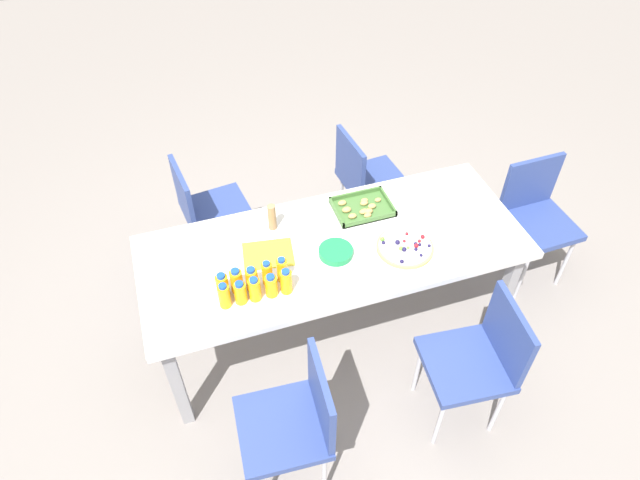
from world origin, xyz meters
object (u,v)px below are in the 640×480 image
juice_bottle_5 (223,285)px  chair_far_right (365,177)px  fruit_pizza (405,247)px  cardboard_tube (272,217)px  chair_near_right (480,356)px  juice_bottle_7 (252,279)px  juice_bottle_2 (255,289)px  chair_near_left (296,419)px  party_table (334,254)px  snack_tray (362,208)px  juice_bottle_9 (282,270)px  paper_folder (268,254)px  juice_bottle_1 (240,293)px  juice_bottle_0 (224,296)px  chair_end (535,212)px  juice_bottle_4 (286,281)px  napkin_stack (460,181)px  chair_far_left (206,208)px  plate_stack (336,252)px  juice_bottle_3 (271,286)px  juice_bottle_6 (237,281)px

juice_bottle_5 → chair_far_right: bearing=38.9°
fruit_pizza → cardboard_tube: bearing=149.0°
chair_near_right → juice_bottle_7: bearing=65.0°
juice_bottle_2 → cardboard_tube: cardboard_tube is taller
chair_far_right → chair_near_left: 1.78m
party_table → snack_tray: bearing=41.3°
chair_near_left → snack_tray: bearing=-31.2°
party_table → juice_bottle_9: bearing=-156.0°
chair_far_right → paper_folder: chair_far_right is taller
paper_folder → chair_far_right: bearing=40.1°
juice_bottle_1 → juice_bottle_2: size_ratio=0.94×
chair_near_left → juice_bottle_0: size_ratio=5.66×
juice_bottle_5 → juice_bottle_9: size_ratio=0.96×
chair_end → fruit_pizza: chair_end is taller
juice_bottle_5 → juice_bottle_4: bearing=-14.3°
napkin_stack → chair_far_left: bearing=160.5°
juice_bottle_5 → plate_stack: bearing=7.5°
juice_bottle_9 → juice_bottle_5: bearing=-179.3°
juice_bottle_3 → plate_stack: (0.39, 0.15, -0.04)m
chair_near_left → chair_near_right: 0.96m
chair_far_left → juice_bottle_7: (0.10, -0.92, 0.30)m
party_table → snack_tray: size_ratio=6.34×
fruit_pizza → juice_bottle_5: bearing=-179.8°
party_table → cardboard_tube: 0.39m
juice_bottle_2 → juice_bottle_6: size_ratio=0.95×
juice_bottle_5 → paper_folder: bearing=35.0°
paper_folder → juice_bottle_4: bearing=-84.6°
cardboard_tube → chair_near_left: bearing=-99.8°
juice_bottle_0 → juice_bottle_3: size_ratio=1.11×
chair_far_left → chair_near_right: size_ratio=1.00×
juice_bottle_2 → juice_bottle_5: (-0.14, 0.07, 0.00)m
chair_near_right → juice_bottle_0: size_ratio=5.66×
chair_near_right → juice_bottle_7: 1.19m
chair_near_right → juice_bottle_1: size_ratio=6.29×
chair_far_left → fruit_pizza: bearing=38.1°
juice_bottle_4 → juice_bottle_9: same height
chair_end → juice_bottle_5: juice_bottle_5 is taller
juice_bottle_2 → juice_bottle_3: size_ratio=1.07×
chair_far_left → chair_near_left: same height
chair_far_left → paper_folder: bearing=10.4°
juice_bottle_2 → cardboard_tube: bearing=65.3°
juice_bottle_2 → napkin_stack: bearing=19.3°
juice_bottle_7 → snack_tray: (0.72, 0.36, -0.05)m
juice_bottle_2 → plate_stack: (0.47, 0.15, -0.05)m
chair_near_right → juice_bottle_4: 1.03m
juice_bottle_1 → fruit_pizza: (0.90, 0.07, -0.05)m
chair_far_left → juice_bottle_0: 1.04m
chair_far_right → chair_near_left: bearing=-36.5°
juice_bottle_2 → juice_bottle_7: 0.07m
juice_bottle_1 → fruit_pizza: juice_bottle_1 is taller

